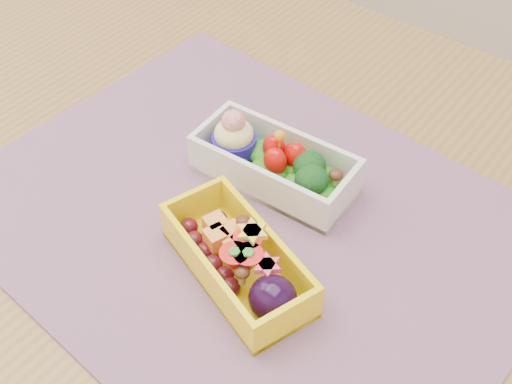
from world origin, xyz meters
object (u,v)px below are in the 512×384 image
Objects in this scene: table at (256,267)px; bento_yellow at (239,261)px; placemat at (247,219)px; bento_white at (274,163)px.

bento_yellow is at bearing -61.56° from table.
bento_yellow reaches higher than table.
table is 2.21× the size of placemat.
table is at bearing -82.15° from bento_white.
placemat is 0.06m from bento_white.
bento_white is at bearing 131.74° from bento_yellow.
bento_white reaches higher than placemat.
table is 6.95× the size of bento_yellow.
bento_yellow is at bearing -56.74° from placemat.
placemat is at bearing -79.59° from table.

